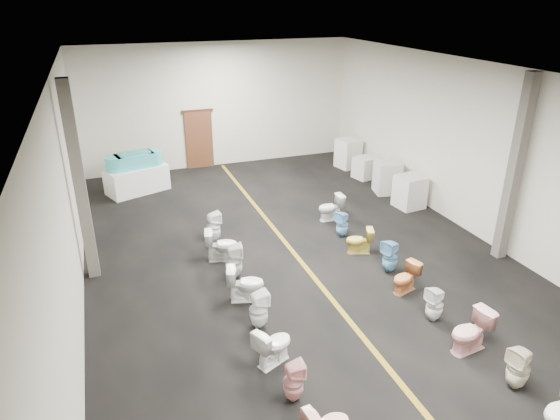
{
  "coord_description": "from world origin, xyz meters",
  "views": [
    {
      "loc": [
        -4.15,
        -9.94,
        6.03
      ],
      "look_at": [
        -0.15,
        1.0,
        0.96
      ],
      "focal_mm": 32.0,
      "sensor_mm": 36.0,
      "label": 1
    }
  ],
  "objects_px": {
    "bathtub": "(135,161)",
    "appliance_crate_b": "(387,177)",
    "display_table": "(137,179)",
    "toilet_left_6": "(245,284)",
    "appliance_crate_c": "(365,168)",
    "toilet_left_3": "(293,382)",
    "toilet_left_8": "(221,245)",
    "appliance_crate_a": "(410,192)",
    "toilet_left_7": "(234,261)",
    "toilet_right_5": "(406,278)",
    "toilet_right_7": "(359,241)",
    "appliance_crate_d": "(348,153)",
    "toilet_right_8": "(342,224)",
    "toilet_left_5": "(259,310)",
    "toilet_left_4": "(273,345)",
    "toilet_right_3": "(471,332)",
    "toilet_right_2": "(518,368)",
    "toilet_right_9": "(331,208)",
    "toilet_right_4": "(435,304)",
    "toilet_left_9": "(213,227)",
    "toilet_right_6": "(390,256)"
  },
  "relations": [
    {
      "from": "bathtub",
      "to": "appliance_crate_b",
      "type": "xyz_separation_m",
      "value": [
        7.68,
        -2.87,
        -0.55
      ]
    },
    {
      "from": "display_table",
      "to": "toilet_left_6",
      "type": "height_order",
      "value": "display_table"
    },
    {
      "from": "appliance_crate_c",
      "to": "toilet_left_3",
      "type": "height_order",
      "value": "appliance_crate_c"
    },
    {
      "from": "toilet_left_3",
      "to": "toilet_left_8",
      "type": "distance_m",
      "value": 4.9
    },
    {
      "from": "appliance_crate_a",
      "to": "toilet_left_7",
      "type": "bearing_deg",
      "value": -160.32
    },
    {
      "from": "appliance_crate_c",
      "to": "toilet_right_5",
      "type": "xyz_separation_m",
      "value": [
        -2.76,
        -6.83,
        -0.04
      ]
    },
    {
      "from": "toilet_left_7",
      "to": "toilet_right_7",
      "type": "xyz_separation_m",
      "value": [
        3.27,
        0.08,
        -0.08
      ]
    },
    {
      "from": "bathtub",
      "to": "appliance_crate_d",
      "type": "relative_size",
      "value": 1.71
    },
    {
      "from": "toilet_right_8",
      "to": "toilet_left_5",
      "type": "bearing_deg",
      "value": -70.12
    },
    {
      "from": "appliance_crate_a",
      "to": "toilet_left_4",
      "type": "distance_m",
      "value": 8.14
    },
    {
      "from": "appliance_crate_a",
      "to": "toilet_right_3",
      "type": "xyz_separation_m",
      "value": [
        -2.77,
        -6.15,
        -0.09
      ]
    },
    {
      "from": "toilet_left_6",
      "to": "toilet_right_3",
      "type": "xyz_separation_m",
      "value": [
        3.36,
        -2.99,
        0.01
      ]
    },
    {
      "from": "toilet_right_2",
      "to": "toilet_right_8",
      "type": "bearing_deg",
      "value": 167.8
    },
    {
      "from": "toilet_right_9",
      "to": "toilet_right_2",
      "type": "bearing_deg",
      "value": -0.8
    },
    {
      "from": "toilet_right_8",
      "to": "toilet_right_4",
      "type": "bearing_deg",
      "value": -22.14
    },
    {
      "from": "display_table",
      "to": "toilet_right_3",
      "type": "relative_size",
      "value": 2.36
    },
    {
      "from": "toilet_left_5",
      "to": "toilet_right_4",
      "type": "relative_size",
      "value": 1.07
    },
    {
      "from": "appliance_crate_d",
      "to": "toilet_left_3",
      "type": "relative_size",
      "value": 1.47
    },
    {
      "from": "display_table",
      "to": "toilet_left_9",
      "type": "xyz_separation_m",
      "value": [
        1.54,
        -4.38,
        -0.02
      ]
    },
    {
      "from": "toilet_left_8",
      "to": "toilet_right_8",
      "type": "bearing_deg",
      "value": -74.48
    },
    {
      "from": "toilet_left_4",
      "to": "toilet_right_8",
      "type": "xyz_separation_m",
      "value": [
        3.39,
        4.09,
        -0.01
      ]
    },
    {
      "from": "toilet_right_8",
      "to": "toilet_right_9",
      "type": "xyz_separation_m",
      "value": [
        0.18,
        1.08,
        0.02
      ]
    },
    {
      "from": "toilet_right_8",
      "to": "toilet_right_9",
      "type": "bearing_deg",
      "value": 148.24
    },
    {
      "from": "toilet_right_2",
      "to": "toilet_right_5",
      "type": "distance_m",
      "value": 3.13
    },
    {
      "from": "toilet_right_6",
      "to": "appliance_crate_c",
      "type": "bearing_deg",
      "value": 136.67
    },
    {
      "from": "toilet_right_9",
      "to": "bathtub",
      "type": "bearing_deg",
      "value": -130.9
    },
    {
      "from": "toilet_left_9",
      "to": "toilet_right_6",
      "type": "xyz_separation_m",
      "value": [
        3.5,
        -2.99,
        0.0
      ]
    },
    {
      "from": "toilet_right_5",
      "to": "toilet_right_9",
      "type": "xyz_separation_m",
      "value": [
        0.1,
        4.0,
        0.04
      ]
    },
    {
      "from": "display_table",
      "to": "toilet_left_9",
      "type": "bearing_deg",
      "value": -70.61
    },
    {
      "from": "toilet_left_6",
      "to": "toilet_left_7",
      "type": "height_order",
      "value": "toilet_left_7"
    },
    {
      "from": "appliance_crate_c",
      "to": "appliance_crate_a",
      "type": "bearing_deg",
      "value": -90.0
    },
    {
      "from": "toilet_left_3",
      "to": "toilet_left_7",
      "type": "bearing_deg",
      "value": -0.05
    },
    {
      "from": "bathtub",
      "to": "appliance_crate_c",
      "type": "relative_size",
      "value": 2.42
    },
    {
      "from": "toilet_right_2",
      "to": "toilet_right_9",
      "type": "distance_m",
      "value": 7.13
    },
    {
      "from": "appliance_crate_a",
      "to": "appliance_crate_b",
      "type": "distance_m",
      "value": 1.3
    },
    {
      "from": "appliance_crate_c",
      "to": "toilet_left_5",
      "type": "distance_m",
      "value": 9.29
    },
    {
      "from": "toilet_left_3",
      "to": "toilet_left_5",
      "type": "bearing_deg",
      "value": -0.36
    },
    {
      "from": "toilet_left_8",
      "to": "toilet_left_9",
      "type": "height_order",
      "value": "toilet_left_9"
    },
    {
      "from": "display_table",
      "to": "toilet_right_4",
      "type": "bearing_deg",
      "value": -62.44
    },
    {
      "from": "appliance_crate_b",
      "to": "toilet_left_9",
      "type": "height_order",
      "value": "appliance_crate_b"
    },
    {
      "from": "toilet_right_3",
      "to": "toilet_right_5",
      "type": "bearing_deg",
      "value": 172.06
    },
    {
      "from": "toilet_right_7",
      "to": "toilet_right_8",
      "type": "xyz_separation_m",
      "value": [
        0.01,
        0.98,
        0.02
      ]
    },
    {
      "from": "appliance_crate_d",
      "to": "toilet_left_5",
      "type": "relative_size",
      "value": 1.33
    },
    {
      "from": "appliance_crate_c",
      "to": "toilet_left_3",
      "type": "distance_m",
      "value": 10.91
    },
    {
      "from": "bathtub",
      "to": "appliance_crate_a",
      "type": "relative_size",
      "value": 1.86
    },
    {
      "from": "appliance_crate_d",
      "to": "toilet_left_6",
      "type": "xyz_separation_m",
      "value": [
        -6.13,
        -7.23,
        -0.14
      ]
    },
    {
      "from": "toilet_left_4",
      "to": "toilet_right_2",
      "type": "height_order",
      "value": "toilet_right_2"
    },
    {
      "from": "toilet_left_4",
      "to": "toilet_right_7",
      "type": "xyz_separation_m",
      "value": [
        3.38,
        3.11,
        -0.04
      ]
    },
    {
      "from": "toilet_right_9",
      "to": "toilet_left_3",
      "type": "bearing_deg",
      "value": -31.0
    },
    {
      "from": "toilet_right_4",
      "to": "toilet_right_9",
      "type": "distance_m",
      "value": 5.1
    }
  ]
}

